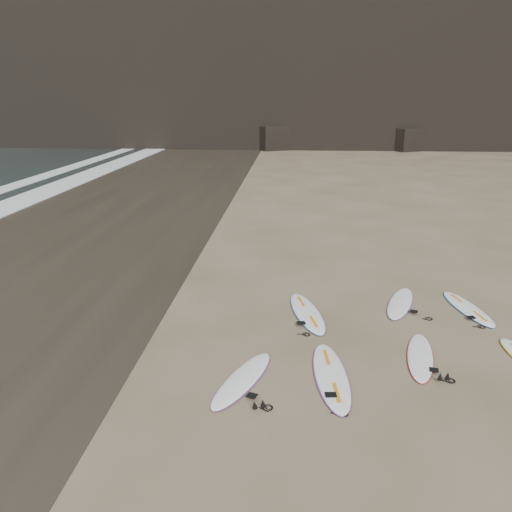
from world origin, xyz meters
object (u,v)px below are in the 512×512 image
at_px(surfboard_2, 420,356).
at_px(surfboard_5, 307,312).
at_px(surfboard_7, 468,308).
at_px(surfboard_6, 400,303).
at_px(surfboard_0, 242,379).
at_px(surfboard_1, 331,375).

relative_size(surfboard_2, surfboard_5, 0.84).
relative_size(surfboard_2, surfboard_7, 0.93).
bearing_deg(surfboard_5, surfboard_2, -54.47).
bearing_deg(surfboard_6, surfboard_5, -142.28).
distance_m(surfboard_0, surfboard_2, 4.03).
relative_size(surfboard_1, surfboard_2, 1.21).
distance_m(surfboard_6, surfboard_7, 1.78).
relative_size(surfboard_0, surfboard_2, 1.05).
height_order(surfboard_2, surfboard_7, surfboard_7).
xyz_separation_m(surfboard_2, surfboard_6, (0.16, 3.01, 0.00)).
xyz_separation_m(surfboard_0, surfboard_5, (1.40, 3.38, 0.01)).
bearing_deg(surfboard_0, surfboard_2, 39.08).
bearing_deg(surfboard_2, surfboard_1, -142.56).
bearing_deg(surfboard_7, surfboard_1, -148.39).
distance_m(surfboard_1, surfboard_2, 2.25).
distance_m(surfboard_1, surfboard_5, 3.15).
height_order(surfboard_1, surfboard_5, surfboard_1).
bearing_deg(surfboard_1, surfboard_5, 93.11).
distance_m(surfboard_0, surfboard_1, 1.83).
xyz_separation_m(surfboard_0, surfboard_1, (1.81, 0.26, 0.01)).
relative_size(surfboard_0, surfboard_6, 0.98).
relative_size(surfboard_6, surfboard_7, 1.00).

